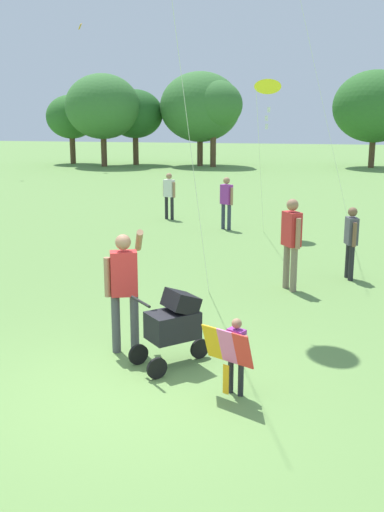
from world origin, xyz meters
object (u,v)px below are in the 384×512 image
at_px(person_red_shirt, 169,192).
at_px(person_kid_running, 351,237).
at_px(person_couple_left, 291,237).
at_px(child_with_butterfly_kite, 234,350).
at_px(kite_green_novelty, 268,88).
at_px(person_adult_flyer, 124,282).
at_px(person_sitting_far, 226,199).
at_px(stroller, 174,321).

bearing_deg(person_red_shirt, person_kid_running, -48.94).
bearing_deg(person_kid_running, person_couple_left, -138.65).
relative_size(child_with_butterfly_kite, kite_green_novelty, 0.23).
bearing_deg(kite_green_novelty, person_adult_flyer, -97.03).
bearing_deg(person_couple_left, person_sitting_far, 110.11).
relative_size(person_sitting_far, person_couple_left, 0.87).
distance_m(stroller, kite_green_novelty, 9.92).
xyz_separation_m(person_sitting_far, person_couple_left, (2.08, -5.68, 0.14)).
distance_m(stroller, person_kid_running, 5.42).
height_order(person_red_shirt, person_couple_left, person_couple_left).
distance_m(child_with_butterfly_kite, person_red_shirt, 12.09).
xyz_separation_m(child_with_butterfly_kite, person_kid_running, (1.57, 5.54, 0.28)).
bearing_deg(person_adult_flyer, kite_green_novelty, 82.97).
distance_m(stroller, person_couple_left, 4.07).
bearing_deg(person_sitting_far, stroller, -85.46).
relative_size(kite_green_novelty, person_sitting_far, 2.78).
distance_m(person_couple_left, person_kid_running, 1.52).
distance_m(person_adult_flyer, person_red_shirt, 10.68).
xyz_separation_m(person_couple_left, person_kid_running, (1.14, 1.00, -0.16)).
bearing_deg(person_red_shirt, person_adult_flyer, -79.32).
bearing_deg(person_sitting_far, person_adult_flyer, -90.13).
relative_size(child_with_butterfly_kite, stroller, 0.92).
distance_m(kite_green_novelty, person_kid_running, 5.85).
xyz_separation_m(person_red_shirt, person_sitting_far, (2.00, -1.31, 0.03)).
bearing_deg(person_sitting_far, person_kid_running, -55.51).
height_order(child_with_butterfly_kite, stroller, stroller).
bearing_deg(child_with_butterfly_kite, person_adult_flyer, 148.30).
distance_m(child_with_butterfly_kite, stroller, 1.14).
distance_m(kite_green_novelty, person_couple_left, 6.31).
distance_m(person_sitting_far, person_kid_running, 5.68).
distance_m(child_with_butterfly_kite, person_sitting_far, 10.36).
height_order(child_with_butterfly_kite, person_adult_flyer, person_adult_flyer).
height_order(person_sitting_far, person_kid_running, person_sitting_far).
height_order(child_with_butterfly_kite, person_couple_left, person_couple_left).
height_order(child_with_butterfly_kite, person_kid_running, person_kid_running).
height_order(person_couple_left, person_kid_running, person_couple_left).
relative_size(person_adult_flyer, kite_green_novelty, 0.42).
relative_size(person_adult_flyer, person_kid_running, 1.20).
xyz_separation_m(person_adult_flyer, person_kid_running, (3.24, 4.51, -0.15)).
distance_m(child_with_butterfly_kite, kite_green_novelty, 10.61).
height_order(stroller, person_kid_running, person_kid_running).
xyz_separation_m(stroller, person_sitting_far, (-0.75, 9.50, 0.28)).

